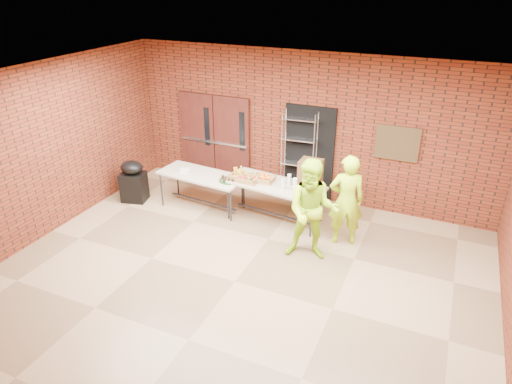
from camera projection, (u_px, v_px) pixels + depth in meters
room at (233, 195)px, 6.81m from camera, size 8.08×7.08×3.28m
double_doors at (215, 139)px, 10.67m from camera, size 1.78×0.12×2.10m
dark_doorway at (309, 153)px, 9.86m from camera, size 1.10×0.06×2.10m
bronze_plaque at (397, 143)px, 8.97m from camera, size 0.85×0.04×0.70m
wire_rack at (299, 156)px, 9.83m from camera, size 0.75×0.31×2.00m
table_left at (202, 177)px, 9.58m from camera, size 1.93×0.94×0.77m
table_right at (275, 187)px, 9.05m from camera, size 2.06×1.06×0.81m
basket_bananas at (241, 176)px, 9.22m from camera, size 0.42×0.32×0.13m
basket_oranges at (263, 179)px, 9.11m from camera, size 0.42×0.33×0.13m
basket_apples at (247, 179)px, 9.10m from camera, size 0.42×0.33×0.13m
muffin_tray at (229, 179)px, 9.24m from camera, size 0.43×0.43×0.11m
napkin_box at (185, 171)px, 9.65m from camera, size 0.20×0.13×0.07m
coffee_dispenser at (310, 174)px, 8.79m from camera, size 0.42×0.37×0.55m
cup_stack_front at (283, 184)px, 8.75m from camera, size 0.07×0.07×0.21m
cup_stack_mid at (295, 185)px, 8.69m from camera, size 0.09×0.09×0.26m
cup_stack_back at (289, 180)px, 8.93m from camera, size 0.07×0.07×0.22m
covered_grill at (133, 181)px, 9.97m from camera, size 0.60×0.53×0.93m
volunteer_woman at (346, 200)px, 8.24m from camera, size 0.75×0.62×1.75m
volunteer_man at (312, 211)px, 7.79m from camera, size 1.02×0.87×1.84m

